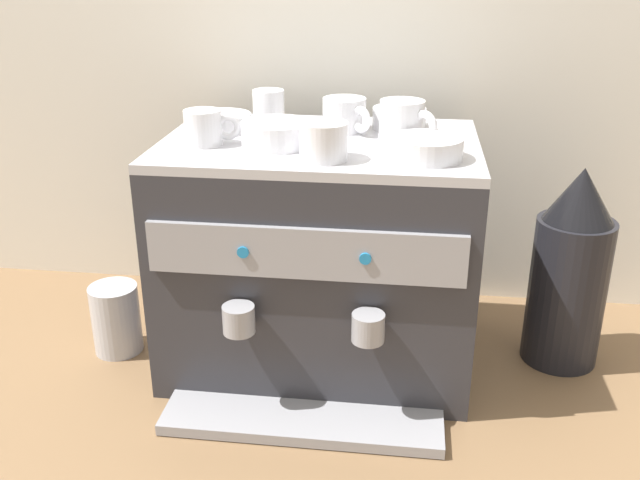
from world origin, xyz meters
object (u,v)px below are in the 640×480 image
(ceramic_cup_3, at_px, (269,107))
(ceramic_bowl_3, at_px, (399,118))
(ceramic_bowl_0, at_px, (221,122))
(ceramic_cup_1, at_px, (205,128))
(ceramic_bowl_2, at_px, (427,148))
(espresso_machine, at_px, (320,254))
(ceramic_bowl_1, at_px, (277,134))
(ceramic_cup_2, at_px, (404,122))
(ceramic_cup_0, at_px, (322,141))
(coffee_grinder, at_px, (570,272))
(milk_pitcher, at_px, (116,319))
(ceramic_cup_4, at_px, (346,115))

(ceramic_cup_3, distance_m, ceramic_bowl_3, 0.26)
(ceramic_cup_3, bearing_deg, ceramic_bowl_0, -141.52)
(ceramic_cup_1, relative_size, ceramic_bowl_2, 0.83)
(espresso_machine, height_order, ceramic_bowl_0, ceramic_bowl_0)
(ceramic_bowl_1, bearing_deg, ceramic_cup_1, -174.77)
(ceramic_cup_1, bearing_deg, ceramic_cup_2, 9.79)
(ceramic_cup_3, xyz_separation_m, ceramic_bowl_1, (0.05, -0.16, -0.01))
(ceramic_cup_0, bearing_deg, ceramic_cup_1, 163.47)
(ceramic_cup_0, distance_m, ceramic_cup_2, 0.18)
(ceramic_cup_3, xyz_separation_m, coffee_grinder, (0.61, -0.07, -0.30))
(espresso_machine, distance_m, ceramic_bowl_1, 0.26)
(ceramic_cup_0, relative_size, ceramic_bowl_0, 0.90)
(ceramic_cup_1, height_order, milk_pitcher, ceramic_cup_1)
(ceramic_cup_1, distance_m, ceramic_bowl_3, 0.38)
(ceramic_cup_4, relative_size, milk_pitcher, 0.71)
(espresso_machine, bearing_deg, coffee_grinder, 5.58)
(coffee_grinder, bearing_deg, ceramic_cup_3, 173.23)
(ceramic_cup_1, xyz_separation_m, coffee_grinder, (0.69, 0.10, -0.29))
(ceramic_cup_2, height_order, ceramic_cup_3, ceramic_cup_2)
(ceramic_cup_1, height_order, ceramic_bowl_2, ceramic_cup_1)
(ceramic_cup_0, bearing_deg, coffee_grinder, 19.65)
(ceramic_cup_1, relative_size, ceramic_cup_3, 1.02)
(espresso_machine, xyz_separation_m, ceramic_cup_4, (0.04, 0.08, 0.26))
(ceramic_cup_2, height_order, coffee_grinder, ceramic_cup_2)
(ceramic_cup_4, bearing_deg, ceramic_cup_2, -32.81)
(ceramic_cup_0, height_order, ceramic_bowl_3, ceramic_cup_0)
(ceramic_cup_3, distance_m, coffee_grinder, 0.68)
(ceramic_cup_2, relative_size, milk_pitcher, 0.73)
(ceramic_bowl_2, bearing_deg, espresso_machine, 153.91)
(ceramic_bowl_1, xyz_separation_m, ceramic_bowl_2, (0.26, -0.05, -0.00))
(ceramic_cup_1, height_order, ceramic_bowl_1, ceramic_cup_1)
(ceramic_bowl_1, height_order, milk_pitcher, ceramic_bowl_1)
(coffee_grinder, relative_size, milk_pitcher, 2.78)
(ceramic_cup_3, height_order, ceramic_bowl_1, ceramic_cup_3)
(ceramic_cup_4, xyz_separation_m, milk_pitcher, (-0.46, -0.12, -0.41))
(ceramic_cup_3, distance_m, milk_pitcher, 0.54)
(coffee_grinder, bearing_deg, ceramic_bowl_3, 168.92)
(ceramic_bowl_1, bearing_deg, coffee_grinder, 9.20)
(coffee_grinder, distance_m, milk_pitcher, 0.92)
(espresso_machine, bearing_deg, ceramic_bowl_0, 164.48)
(ceramic_cup_0, distance_m, ceramic_bowl_3, 0.27)
(ceramic_bowl_3, bearing_deg, espresso_machine, -140.73)
(ceramic_cup_1, relative_size, ceramic_cup_2, 0.95)
(ceramic_cup_2, distance_m, coffee_grinder, 0.45)
(ceramic_bowl_2, bearing_deg, ceramic_cup_1, 174.21)
(ceramic_bowl_1, distance_m, milk_pitcher, 0.53)
(ceramic_bowl_0, relative_size, ceramic_bowl_1, 0.90)
(espresso_machine, xyz_separation_m, ceramic_cup_2, (0.15, 0.01, 0.27))
(ceramic_cup_1, bearing_deg, ceramic_bowl_3, 26.57)
(ceramic_bowl_2, height_order, coffee_grinder, ceramic_bowl_2)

